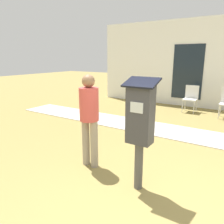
% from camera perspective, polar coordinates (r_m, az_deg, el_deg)
% --- Properties ---
extents(ground_plane, '(40.00, 40.00, 0.00)m').
position_cam_1_polar(ground_plane, '(2.86, 12.32, -26.54)').
color(ground_plane, olive).
extents(sidewalk, '(12.00, 1.10, 0.02)m').
position_cam_1_polar(sidewalk, '(5.60, 23.96, -6.26)').
color(sidewalk, beige).
rests_on(sidewalk, ground).
extents(parking_meter, '(0.44, 0.31, 1.59)m').
position_cam_1_polar(parking_meter, '(2.96, 7.34, -2.24)').
color(parking_meter, '#4C4C4C').
rests_on(parking_meter, ground).
extents(person_standing, '(0.32, 0.32, 1.58)m').
position_cam_1_polar(person_standing, '(3.64, -5.97, -0.52)').
color(person_standing, gray).
rests_on(person_standing, ground).
extents(outdoor_chair_left, '(0.44, 0.44, 0.90)m').
position_cam_1_polar(outdoor_chair_left, '(7.98, 19.91, 3.83)').
color(outdoor_chair_left, silver).
rests_on(outdoor_chair_left, ground).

